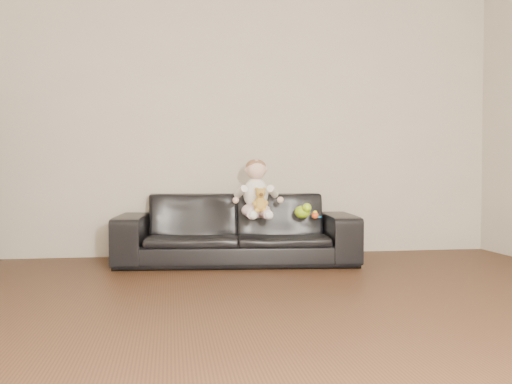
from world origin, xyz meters
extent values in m
plane|color=#412717|center=(0.00, 0.00, 0.00)|extent=(5.50, 5.50, 0.00)
plane|color=beige|center=(0.00, 2.75, 1.30)|extent=(5.00, 0.00, 5.00)
imported|color=black|center=(-0.02, 2.25, 0.29)|extent=(2.06, 0.96, 0.58)
ellipsoid|color=#FBD4D9|center=(0.13, 2.15, 0.45)|extent=(0.26, 0.23, 0.13)
ellipsoid|color=white|center=(0.13, 2.17, 0.59)|extent=(0.23, 0.19, 0.26)
sphere|color=beige|center=(0.13, 2.15, 0.79)|extent=(0.18, 0.18, 0.17)
ellipsoid|color=#8C603F|center=(0.13, 2.16, 0.82)|extent=(0.18, 0.18, 0.12)
cylinder|color=#FBD4D9|center=(0.08, 2.00, 0.43)|extent=(0.09, 0.21, 0.08)
cylinder|color=#FBD4D9|center=(0.18, 2.00, 0.43)|extent=(0.09, 0.21, 0.08)
sphere|color=white|center=(0.07, 1.89, 0.43)|extent=(0.07, 0.07, 0.07)
sphere|color=white|center=(0.19, 1.89, 0.43)|extent=(0.07, 0.07, 0.07)
cylinder|color=white|center=(-0.01, 2.11, 0.61)|extent=(0.07, 0.18, 0.11)
cylinder|color=white|center=(0.26, 2.11, 0.61)|extent=(0.07, 0.18, 0.11)
ellipsoid|color=gold|center=(0.14, 2.00, 0.51)|extent=(0.13, 0.12, 0.12)
sphere|color=gold|center=(0.14, 1.98, 0.60)|extent=(0.10, 0.10, 0.08)
sphere|color=gold|center=(0.11, 1.99, 0.63)|extent=(0.04, 0.04, 0.03)
sphere|color=gold|center=(0.17, 1.99, 0.63)|extent=(0.04, 0.04, 0.03)
sphere|color=#593819|center=(0.14, 1.95, 0.59)|extent=(0.04, 0.04, 0.03)
ellipsoid|color=#9CD619|center=(0.50, 2.07, 0.44)|extent=(0.14, 0.16, 0.11)
sphere|color=#EB4E1B|center=(0.60, 2.02, 0.41)|extent=(0.06, 0.06, 0.06)
cylinder|color=#1B89D8|center=(0.65, 2.16, 0.39)|extent=(0.12, 0.12, 0.01)
camera|label=1|loc=(-0.58, -2.54, 0.77)|focal=40.00mm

